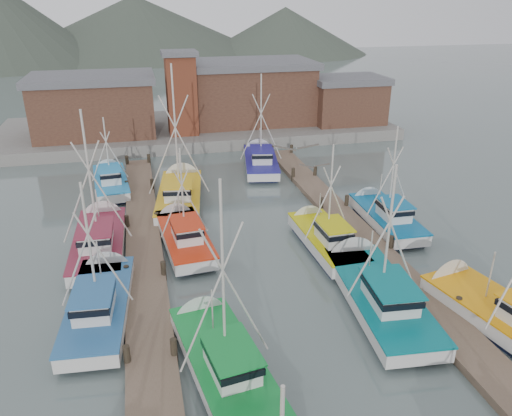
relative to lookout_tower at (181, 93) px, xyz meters
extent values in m
plane|color=#536461|center=(2.00, -33.00, -5.55)|extent=(260.00, 260.00, 0.00)
cube|color=brown|center=(-5.00, -29.00, -5.35)|extent=(2.20, 46.00, 0.40)
cylinder|color=black|center=(-6.00, -35.00, -5.10)|extent=(0.30, 0.30, 1.50)
cylinder|color=black|center=(-6.00, -28.00, -5.10)|extent=(0.30, 0.30, 1.50)
cylinder|color=black|center=(-6.00, -21.00, -5.10)|extent=(0.30, 0.30, 1.50)
cylinder|color=black|center=(-6.00, -14.00, -5.10)|extent=(0.30, 0.30, 1.50)
cylinder|color=black|center=(-6.00, -7.00, -5.10)|extent=(0.30, 0.30, 1.50)
cylinder|color=black|center=(-4.00, -35.00, -5.10)|extent=(0.30, 0.30, 1.50)
cylinder|color=black|center=(-4.00, -28.00, -5.10)|extent=(0.30, 0.30, 1.50)
cylinder|color=black|center=(-4.00, -21.00, -5.10)|extent=(0.30, 0.30, 1.50)
cylinder|color=black|center=(-4.00, -14.00, -5.10)|extent=(0.30, 0.30, 1.50)
cylinder|color=black|center=(-4.00, -7.00, -5.10)|extent=(0.30, 0.30, 1.50)
cube|color=brown|center=(9.00, -29.00, -5.35)|extent=(2.20, 46.00, 0.40)
cylinder|color=black|center=(8.00, -35.00, -5.10)|extent=(0.30, 0.30, 1.50)
cylinder|color=black|center=(8.00, -28.00, -5.10)|extent=(0.30, 0.30, 1.50)
cylinder|color=black|center=(8.00, -21.00, -5.10)|extent=(0.30, 0.30, 1.50)
cylinder|color=black|center=(8.00, -14.00, -5.10)|extent=(0.30, 0.30, 1.50)
cylinder|color=black|center=(8.00, -7.00, -5.10)|extent=(0.30, 0.30, 1.50)
cylinder|color=black|center=(10.00, -35.00, -5.10)|extent=(0.30, 0.30, 1.50)
cylinder|color=black|center=(10.00, -28.00, -5.10)|extent=(0.30, 0.30, 1.50)
cylinder|color=black|center=(10.00, -21.00, -5.10)|extent=(0.30, 0.30, 1.50)
cylinder|color=black|center=(10.00, -14.00, -5.10)|extent=(0.30, 0.30, 1.50)
cylinder|color=black|center=(10.00, -7.00, -5.10)|extent=(0.30, 0.30, 1.50)
cube|color=gray|center=(2.00, 4.00, -4.95)|extent=(44.00, 16.00, 1.20)
cube|color=brown|center=(-9.00, 2.00, -1.60)|extent=(12.00, 8.00, 5.50)
cube|color=slate|center=(-9.00, 2.00, 1.50)|extent=(12.72, 8.48, 0.70)
cube|color=brown|center=(8.00, 4.00, -1.25)|extent=(14.00, 9.00, 6.20)
cube|color=slate|center=(8.00, 4.00, 2.20)|extent=(14.84, 9.54, 0.70)
cube|color=brown|center=(19.00, 1.00, -2.10)|extent=(8.00, 6.00, 4.50)
cube|color=slate|center=(19.00, 1.00, 0.50)|extent=(8.48, 6.36, 0.70)
cube|color=brown|center=(0.00, 0.00, -0.35)|extent=(3.00, 3.00, 8.00)
cube|color=slate|center=(0.00, 0.00, 3.90)|extent=(3.60, 3.60, 0.50)
cone|color=#3C4439|center=(-3.00, 97.00, -5.55)|extent=(140.00, 140.00, 30.00)
cone|color=#3C4439|center=(37.00, 87.00, -5.55)|extent=(90.00, 90.00, 24.00)
cube|color=black|center=(-2.02, -36.48, -5.50)|extent=(3.41, 7.51, 0.70)
cube|color=silver|center=(-2.02, -36.48, -4.85)|extent=(3.88, 8.54, 0.80)
cube|color=#0F8732|center=(-2.02, -36.48, -4.47)|extent=(3.97, 8.63, 0.10)
cone|color=silver|center=(-2.64, -32.41, -5.00)|extent=(2.71, 1.47, 2.57)
cube|color=silver|center=(-1.88, -37.46, -3.90)|extent=(2.01, 2.69, 1.10)
cube|color=black|center=(-1.88, -37.46, -3.67)|extent=(2.15, 2.95, 0.28)
cube|color=#0F8732|center=(-1.88, -37.46, -3.31)|extent=(2.28, 3.13, 0.07)
cylinder|color=beige|center=(-2.00, -36.64, -0.51)|extent=(0.13, 0.13, 7.88)
cylinder|color=beige|center=(-2.52, -36.72, -1.44)|extent=(2.78, 0.50, 6.15)
cylinder|color=beige|center=(-1.48, -36.56, -1.44)|extent=(2.78, 0.50, 6.15)
cylinder|color=beige|center=(-2.25, -35.01, -3.25)|extent=(0.08, 0.08, 2.30)
cube|color=black|center=(6.58, -33.36, -5.50)|extent=(3.46, 8.60, 0.70)
cube|color=silver|center=(6.58, -33.36, -4.85)|extent=(3.93, 9.77, 0.80)
cube|color=#036B71|center=(6.58, -33.36, -4.47)|extent=(4.03, 9.88, 0.10)
cone|color=silver|center=(7.00, -28.61, -5.00)|extent=(3.07, 1.36, 2.98)
cube|color=silver|center=(6.48, -34.50, -3.90)|extent=(2.17, 3.02, 1.10)
cube|color=black|center=(6.48, -34.50, -3.67)|extent=(2.32, 3.31, 0.28)
cube|color=#036B71|center=(6.48, -34.50, -3.31)|extent=(2.46, 3.52, 0.07)
cylinder|color=beige|center=(6.57, -33.55, -1.07)|extent=(0.14, 0.14, 6.77)
cylinder|color=beige|center=(5.96, -33.49, -1.86)|extent=(2.43, 0.31, 5.29)
cylinder|color=beige|center=(7.18, -33.60, -1.86)|extent=(2.43, 0.31, 5.29)
cylinder|color=beige|center=(6.74, -31.65, -3.25)|extent=(0.08, 0.08, 2.66)
cube|color=black|center=(-7.33, -30.94, -5.50)|extent=(2.99, 7.56, 0.70)
cube|color=silver|center=(-7.33, -30.94, -4.85)|extent=(3.40, 8.59, 0.80)
cube|color=#275F97|center=(-7.33, -30.94, -4.47)|extent=(3.49, 8.68, 0.10)
cone|color=silver|center=(-6.99, -26.75, -5.00)|extent=(2.70, 1.31, 2.62)
cube|color=silver|center=(-7.41, -31.94, -3.90)|extent=(1.89, 2.65, 1.10)
cube|color=black|center=(-7.41, -31.94, -3.67)|extent=(2.02, 2.91, 0.28)
cube|color=#275F97|center=(-7.41, -31.94, -3.31)|extent=(2.14, 3.09, 0.07)
cylinder|color=beige|center=(-7.35, -31.10, -1.34)|extent=(0.14, 0.14, 6.23)
cylinder|color=beige|center=(-7.92, -31.06, -2.07)|extent=(2.24, 0.28, 4.87)
cylinder|color=beige|center=(-6.77, -31.15, -2.07)|extent=(2.24, 0.28, 4.87)
cylinder|color=beige|center=(-7.21, -29.43, -3.25)|extent=(0.08, 0.08, 2.52)
cube|color=black|center=(11.72, -36.75, -5.50)|extent=(4.16, 8.39, 0.70)
cube|color=silver|center=(11.72, -36.75, -4.85)|extent=(4.72, 9.53, 0.80)
cone|color=silver|center=(10.84, -32.28, -5.00)|extent=(3.04, 1.64, 2.88)
cylinder|color=beige|center=(11.40, -35.14, -3.25)|extent=(0.09, 0.09, 2.67)
cube|color=black|center=(-2.43, -24.30, -5.50)|extent=(2.81, 7.04, 0.70)
cube|color=silver|center=(-2.43, -24.30, -4.85)|extent=(3.19, 8.00, 0.80)
cube|color=red|center=(-2.43, -24.30, -4.47)|extent=(3.27, 8.08, 0.10)
cone|color=silver|center=(-2.76, -20.41, -5.00)|extent=(2.53, 1.30, 2.44)
cube|color=silver|center=(-2.35, -25.24, -3.90)|extent=(1.77, 2.47, 1.10)
cube|color=black|center=(-2.35, -25.24, -3.67)|extent=(1.89, 2.71, 0.28)
cube|color=red|center=(-2.35, -25.24, -3.31)|extent=(2.00, 2.87, 0.07)
cylinder|color=beige|center=(-2.41, -24.46, -1.67)|extent=(0.12, 0.12, 5.56)
cylinder|color=beige|center=(-2.91, -24.50, -2.32)|extent=(2.00, 0.25, 4.35)
cylinder|color=beige|center=(-1.92, -24.42, -2.32)|extent=(2.00, 0.25, 4.35)
cylinder|color=beige|center=(-2.55, -22.90, -3.25)|extent=(0.07, 0.07, 2.18)
cube|color=black|center=(6.23, -26.72, -5.50)|extent=(2.40, 6.81, 0.70)
cube|color=silver|center=(6.23, -26.72, -4.85)|extent=(2.73, 7.74, 0.80)
cube|color=#C6C106|center=(6.23, -26.72, -4.47)|extent=(2.81, 7.82, 0.10)
cone|color=silver|center=(6.11, -22.89, -5.00)|extent=(2.43, 1.17, 2.40)
cube|color=silver|center=(6.26, -27.64, -3.90)|extent=(1.62, 2.35, 1.10)
cube|color=black|center=(6.26, -27.64, -3.67)|extent=(1.72, 2.58, 0.28)
cube|color=#C6C106|center=(6.26, -27.64, -3.31)|extent=(1.83, 2.74, 0.07)
cylinder|color=beige|center=(6.23, -26.87, -1.51)|extent=(0.11, 0.11, 5.88)
cylinder|color=beige|center=(5.74, -26.89, -2.20)|extent=(2.11, 0.15, 4.60)
cylinder|color=beige|center=(6.72, -26.86, -2.20)|extent=(2.11, 0.15, 4.60)
cylinder|color=beige|center=(6.18, -25.34, -3.25)|extent=(0.06, 0.06, 2.14)
cube|color=black|center=(-7.68, -23.74, -5.50)|extent=(2.73, 7.95, 0.70)
cube|color=silver|center=(-7.68, -23.74, -4.85)|extent=(3.11, 9.03, 0.80)
cube|color=maroon|center=(-7.68, -23.74, -4.47)|extent=(3.20, 9.13, 0.10)
cone|color=silver|center=(-7.59, -19.26, -5.00)|extent=(2.82, 1.16, 2.80)
cube|color=silver|center=(-7.71, -24.82, -3.90)|extent=(1.87, 2.73, 1.10)
cube|color=black|center=(-7.71, -24.82, -3.67)|extent=(1.99, 3.00, 0.28)
cube|color=maroon|center=(-7.71, -24.82, -3.31)|extent=(2.11, 3.18, 0.07)
cylinder|color=beige|center=(-7.69, -23.92, -0.45)|extent=(0.14, 0.14, 8.00)
cylinder|color=beige|center=(-8.30, -23.91, -1.39)|extent=(2.86, 0.16, 6.25)
cylinder|color=beige|center=(-7.07, -23.93, -1.39)|extent=(2.86, 0.16, 6.25)
cylinder|color=beige|center=(-7.65, -22.13, -3.25)|extent=(0.08, 0.08, 2.69)
cube|color=black|center=(11.53, -24.40, -5.50)|extent=(2.46, 6.84, 0.70)
cube|color=silver|center=(11.53, -24.40, -4.85)|extent=(2.80, 7.77, 0.80)
cube|color=#075E91|center=(11.53, -24.40, -4.47)|extent=(2.88, 7.85, 0.10)
cone|color=silver|center=(11.66, -20.56, -5.00)|extent=(2.47, 1.18, 2.43)
cube|color=silver|center=(11.49, -25.32, -3.90)|extent=(1.65, 2.36, 1.10)
cube|color=black|center=(11.49, -25.32, -3.67)|extent=(1.76, 2.59, 0.28)
cube|color=#075E91|center=(11.49, -25.32, -3.31)|extent=(1.86, 2.75, 0.07)
cylinder|color=beige|center=(11.52, -24.55, -1.40)|extent=(0.12, 0.12, 6.09)
cylinder|color=beige|center=(11.01, -24.53, -2.12)|extent=(2.19, 0.16, 4.77)
cylinder|color=beige|center=(12.04, -24.57, -2.12)|extent=(2.19, 0.16, 4.77)
cylinder|color=beige|center=(11.57, -23.02, -3.25)|extent=(0.07, 0.07, 2.25)
cube|color=black|center=(-2.04, -16.93, -5.50)|extent=(3.86, 8.61, 0.70)
cube|color=silver|center=(-2.04, -16.93, -4.85)|extent=(4.39, 9.78, 0.80)
cube|color=gold|center=(-2.04, -16.93, -4.47)|extent=(4.50, 9.89, 0.10)
cone|color=silver|center=(-1.37, -12.26, -5.00)|extent=(3.08, 1.51, 2.95)
cube|color=silver|center=(-2.21, -18.05, -3.90)|extent=(2.29, 3.08, 1.10)
cube|color=black|center=(-2.21, -18.05, -3.67)|extent=(2.45, 3.37, 0.28)
cube|color=gold|center=(-2.21, -18.05, -3.31)|extent=(2.60, 3.58, 0.07)
cylinder|color=beige|center=(-2.07, -17.11, 0.29)|extent=(0.15, 0.15, 9.49)
cylinder|color=beige|center=(-2.67, -17.03, -0.82)|extent=(3.35, 0.58, 7.41)
cylinder|color=beige|center=(-1.47, -17.20, -0.82)|extent=(3.35, 0.58, 7.41)
cylinder|color=beige|center=(-1.80, -15.25, -3.25)|extent=(0.09, 0.09, 2.63)
cube|color=black|center=(6.06, -10.17, -5.50)|extent=(3.76, 7.85, 0.70)
cube|color=silver|center=(6.06, -10.17, -4.85)|extent=(4.28, 8.92, 0.80)
cube|color=navy|center=(6.06, -10.17, -4.47)|extent=(4.37, 9.02, 0.10)
cone|color=silver|center=(6.82, -5.96, -5.00)|extent=(2.83, 1.56, 2.67)
cube|color=silver|center=(5.87, -11.18, -3.90)|extent=(2.16, 2.84, 1.10)
cube|color=black|center=(5.87, -11.18, -3.67)|extent=(2.32, 3.11, 0.28)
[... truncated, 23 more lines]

